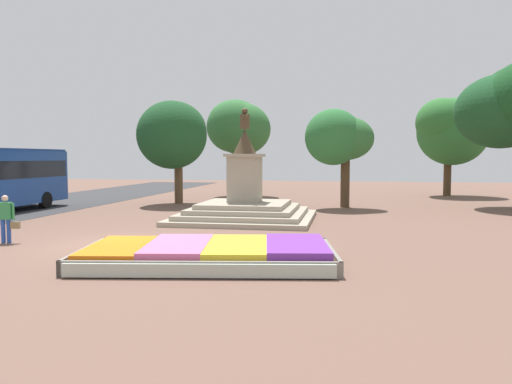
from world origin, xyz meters
TOP-DOWN VIEW (x-y plane):
  - ground_plane at (0.00, 0.00)m, footprint 87.33×87.33m
  - flower_planter at (3.70, -2.14)m, footprint 6.97×4.45m
  - statue_monument at (2.78, 6.85)m, footprint 5.89×5.89m
  - pedestrian_with_handbag at (-3.53, -0.34)m, footprint 0.72×0.30m
  - park_tree_far_left at (6.71, 12.59)m, footprint 3.66×3.04m
  - park_tree_behind_statue at (-0.44, 19.95)m, footprint 4.54×4.30m
  - park_tree_street_side at (14.23, 22.51)m, footprint 5.05×4.56m
  - park_tree_mid_canopy at (-2.78, 13.18)m, footprint 4.06×4.59m

SIDE VIEW (x-z plane):
  - ground_plane at x=0.00m, z-range 0.00..0.00m
  - flower_planter at x=3.70m, z-range -0.03..0.52m
  - statue_monument at x=2.78m, z-range -1.70..3.17m
  - pedestrian_with_handbag at x=-3.53m, z-range 0.08..1.62m
  - park_tree_far_left at x=6.71m, z-range 1.10..6.42m
  - park_tree_mid_canopy at x=-2.78m, z-range 1.11..7.15m
  - park_tree_street_side at x=14.23m, z-range 1.27..8.17m
  - park_tree_behind_statue at x=-0.44m, z-range 1.48..8.31m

